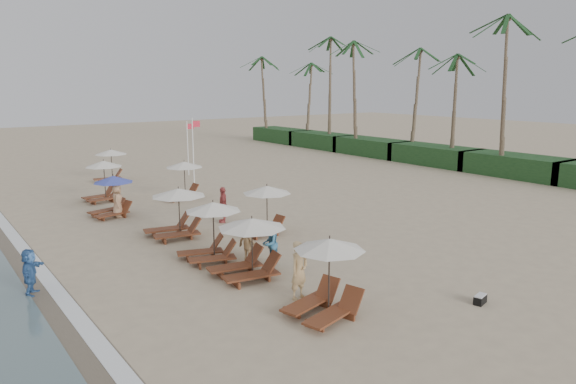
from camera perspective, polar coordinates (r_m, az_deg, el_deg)
ground at (r=21.73m, az=9.03°, el=-6.70°), size 160.00×160.00×0.00m
foam_line at (r=25.61m, az=-26.93°, el=-5.00°), size 0.50×140.00×0.02m
shrub_hedge at (r=47.17m, az=15.52°, el=3.85°), size 3.20×53.00×1.60m
palm_row at (r=47.40m, az=15.18°, el=14.95°), size 7.00×52.00×12.30m
lounger_station_0 at (r=15.72m, az=3.79°, el=-9.38°), size 2.52×2.21×2.35m
lounger_station_1 at (r=18.82m, az=-4.46°, el=-5.92°), size 2.74×2.45×2.12m
lounger_station_2 at (r=20.72m, az=-8.48°, el=-4.12°), size 2.47×2.22×2.30m
lounger_station_3 at (r=24.18m, az=-12.12°, el=-2.15°), size 2.75×2.44×2.20m
lounger_station_4 at (r=28.85m, az=-18.58°, el=-0.44°), size 2.39×2.07×2.12m
lounger_station_5 at (r=32.75m, az=-19.44°, el=1.20°), size 2.36×2.11×2.38m
inland_station_0 at (r=23.97m, az=-2.44°, el=-1.30°), size 2.61×2.24×2.22m
inland_station_1 at (r=32.07m, az=-11.28°, el=1.66°), size 2.69×2.24×2.22m
inland_station_2 at (r=39.48m, az=-18.66°, el=3.15°), size 2.64×2.24×2.22m
beachgoer_near at (r=16.98m, az=1.21°, el=-8.42°), size 0.78×0.60×1.90m
beachgoer_mid_a at (r=20.01m, az=-2.01°, el=-5.57°), size 1.06×1.02×1.73m
beachgoer_mid_b at (r=20.49m, az=-4.27°, el=-5.42°), size 0.82×1.13×1.56m
beachgoer_far_a at (r=26.43m, az=-7.00°, el=-1.35°), size 0.87×1.13×1.79m
beachgoer_far_b at (r=28.66m, az=-17.89°, el=-0.89°), size 0.86×1.00×1.72m
waterline_walker at (r=19.27m, az=-26.01°, el=-7.72°), size 1.12×1.48×1.55m
duffel_bag at (r=17.93m, az=19.98°, el=-10.78°), size 0.56×0.38×0.29m
flag_pole_near at (r=35.37m, az=-10.13°, el=4.53°), size 0.60×0.08×4.61m
flag_pole_far at (r=40.55m, az=-10.70°, el=4.97°), size 0.60×0.08×4.07m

